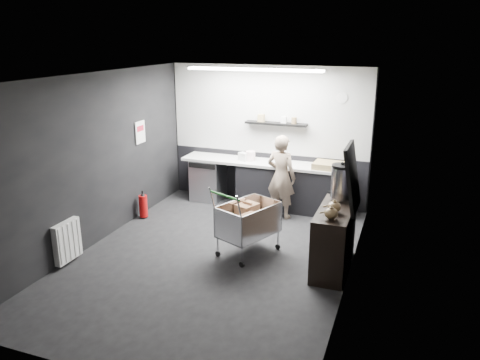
% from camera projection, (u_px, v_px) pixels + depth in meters
% --- Properties ---
extents(floor, '(5.50, 5.50, 0.00)m').
position_uv_depth(floor, '(214.00, 257.00, 7.11)').
color(floor, black).
rests_on(floor, ground).
extents(ceiling, '(5.50, 5.50, 0.00)m').
position_uv_depth(ceiling, '(210.00, 76.00, 6.31)').
color(ceiling, white).
rests_on(ceiling, wall_back).
extents(wall_back, '(5.50, 0.00, 5.50)m').
position_uv_depth(wall_back, '(268.00, 135.00, 9.18)').
color(wall_back, black).
rests_on(wall_back, floor).
extents(wall_front, '(5.50, 0.00, 5.50)m').
position_uv_depth(wall_front, '(92.00, 252.00, 4.25)').
color(wall_front, black).
rests_on(wall_front, floor).
extents(wall_left, '(0.00, 5.50, 5.50)m').
position_uv_depth(wall_left, '(96.00, 160.00, 7.37)').
color(wall_left, black).
rests_on(wall_left, floor).
extents(wall_right, '(0.00, 5.50, 5.50)m').
position_uv_depth(wall_right, '(354.00, 187.00, 6.05)').
color(wall_right, black).
rests_on(wall_right, floor).
extents(kitchen_wall_panel, '(3.95, 0.02, 1.70)m').
position_uv_depth(kitchen_wall_panel, '(268.00, 110.00, 9.01)').
color(kitchen_wall_panel, '#B7B7B2').
rests_on(kitchen_wall_panel, wall_back).
extents(dado_panel, '(3.95, 0.02, 1.00)m').
position_uv_depth(dado_panel, '(267.00, 177.00, 9.41)').
color(dado_panel, black).
rests_on(dado_panel, wall_back).
extents(floating_shelf, '(1.20, 0.22, 0.04)m').
position_uv_depth(floating_shelf, '(276.00, 124.00, 8.91)').
color(floating_shelf, black).
rests_on(floating_shelf, wall_back).
extents(wall_clock, '(0.20, 0.03, 0.20)m').
position_uv_depth(wall_clock, '(342.00, 98.00, 8.45)').
color(wall_clock, silver).
rests_on(wall_clock, wall_back).
extents(poster, '(0.02, 0.30, 0.40)m').
position_uv_depth(poster, '(140.00, 132.00, 8.47)').
color(poster, white).
rests_on(poster, wall_left).
extents(poster_red_band, '(0.02, 0.22, 0.10)m').
position_uv_depth(poster_red_band, '(140.00, 128.00, 8.45)').
color(poster_red_band, '#B5162D').
rests_on(poster_red_band, poster).
extents(radiator, '(0.10, 0.50, 0.60)m').
position_uv_depth(radiator, '(67.00, 241.00, 6.84)').
color(radiator, silver).
rests_on(radiator, wall_left).
extents(ceiling_strip, '(2.40, 0.20, 0.04)m').
position_uv_depth(ceiling_strip, '(254.00, 70.00, 7.98)').
color(ceiling_strip, white).
rests_on(ceiling_strip, ceiling).
extents(prep_counter, '(3.20, 0.61, 0.90)m').
position_uv_depth(prep_counter, '(269.00, 184.00, 9.10)').
color(prep_counter, black).
rests_on(prep_counter, floor).
extents(person, '(0.63, 0.49, 1.55)m').
position_uv_depth(person, '(281.00, 177.00, 8.48)').
color(person, '#C3B29A').
rests_on(person, floor).
extents(shopping_cart, '(0.95, 1.20, 1.08)m').
position_uv_depth(shopping_cart, '(248.00, 222.00, 7.11)').
color(shopping_cart, silver).
rests_on(shopping_cart, floor).
extents(sideboard, '(0.52, 1.22, 1.83)m').
position_uv_depth(sideboard, '(335.00, 230.00, 6.64)').
color(sideboard, black).
rests_on(sideboard, floor).
extents(fire_extinguisher, '(0.15, 0.15, 0.50)m').
position_uv_depth(fire_extinguisher, '(143.00, 205.00, 8.58)').
color(fire_extinguisher, '#AD0B0C').
rests_on(fire_extinguisher, floor).
extents(cardboard_box, '(0.60, 0.47, 0.11)m').
position_uv_depth(cardboard_box, '(330.00, 166.00, 8.52)').
color(cardboard_box, '#917C4D').
rests_on(cardboard_box, prep_counter).
extents(pink_tub, '(0.18, 0.18, 0.18)m').
position_uv_depth(pink_tub, '(250.00, 156.00, 9.07)').
color(pink_tub, white).
rests_on(pink_tub, prep_counter).
extents(white_container, '(0.21, 0.19, 0.16)m').
position_uv_depth(white_container, '(244.00, 157.00, 9.07)').
color(white_container, silver).
rests_on(white_container, prep_counter).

